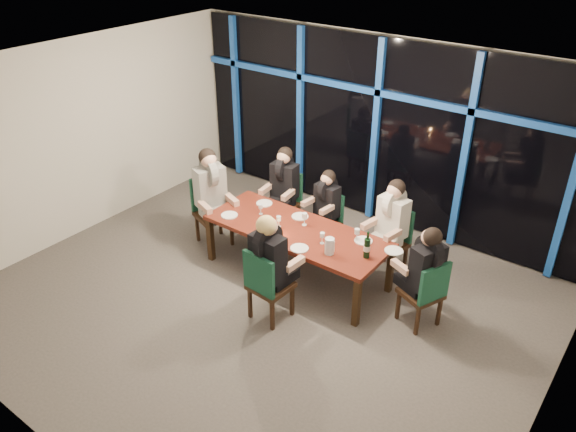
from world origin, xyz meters
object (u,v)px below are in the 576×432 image
Objects in this scene: dining_table at (297,234)px; diner_end_left at (211,184)px; chair_end_right at (426,291)px; diner_far_right at (392,214)px; chair_end_left at (210,207)px; chair_near_mid at (266,283)px; chair_far_mid at (328,217)px; wine_bottle at (367,248)px; diner_end_right at (425,262)px; diner_near_mid at (270,252)px; diner_far_left at (283,179)px; diner_far_mid at (326,198)px; water_pitcher at (330,246)px; chair_far_left at (286,199)px; chair_far_right at (393,237)px.

dining_table is 2.51× the size of diner_end_left.
chair_end_right is 1.28m from diner_far_right.
diner_far_right is at bearing -50.80° from chair_end_left.
chair_end_left reaches higher than chair_near_mid.
chair_end_left is at bearing -140.51° from chair_far_mid.
dining_table is 1.07m from chair_near_mid.
diner_far_right is at bearing 97.51° from wine_bottle.
diner_end_left is 2.63m from wine_bottle.
diner_near_mid reaches higher than diner_end_right.
diner_near_mid reaches higher than wine_bottle.
diner_far_left is 2.84m from diner_end_right.
diner_end_left reaches higher than chair_far_mid.
chair_end_right is at bearing -15.28° from diner_far_mid.
diner_far_right is (1.88, -0.03, 0.01)m from diner_far_left.
dining_table is 1.32m from diner_far_right.
chair_end_left reaches higher than chair_end_right.
diner_far_right is at bearing 1.26° from chair_far_mid.
diner_end_right is (3.37, 0.15, -0.10)m from diner_end_left.
chair_end_left is 4.78× the size of water_pitcher.
diner_end_left reaches higher than wine_bottle.
chair_end_right is at bearing -143.08° from chair_near_mid.
chair_far_left is 1.22m from chair_end_left.
diner_far_mid is (-0.38, 1.89, 0.26)m from chair_near_mid.
chair_near_mid is (0.37, -1.97, 0.09)m from chair_far_mid.
chair_near_mid reaches higher than dining_table.
chair_far_right reaches higher than chair_end_right.
wine_bottle is at bearing -1.44° from dining_table.
diner_far_left is at bearing -53.50° from diner_near_mid.
diner_end_left is at bearing -128.37° from chair_far_left.
chair_end_right is 1.96m from diner_near_mid.
diner_far_mid is 1.85m from diner_near_mid.
chair_far_mid is 2.00m from chair_near_mid.
water_pitcher reaches higher than chair_far_mid.
diner_far_right is at bearing -10.44° from chair_far_left.
chair_far_right is at bearing -49.30° from chair_end_left.
chair_far_mid is 1.59m from wine_bottle.
chair_near_mid reaches higher than water_pitcher.
chair_far_left reaches higher than dining_table.
diner_far_mid is 0.82× the size of diner_end_left.
diner_far_left reaches higher than wine_bottle.
chair_far_left is 0.95× the size of chair_near_mid.
chair_far_left is at bearing -14.99° from chair_end_left.
diner_end_right is at bearing -30.75° from diner_far_right.
diner_far_right is (1.08, -0.10, 0.46)m from chair_far_mid.
diner_near_mid reaches higher than chair_far_right.
diner_end_right is at bearing -34.25° from chair_far_right.
diner_far_mid is at bearing -89.08° from chair_end_right.
diner_end_right reaches higher than dining_table.
chair_near_mid is at bearing -33.76° from chair_end_right.
dining_table is 2.45× the size of chair_end_left.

